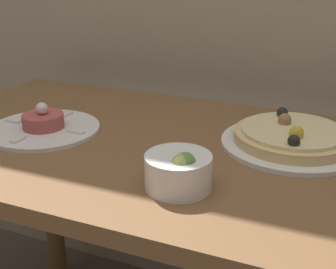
% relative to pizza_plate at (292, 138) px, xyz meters
% --- Properties ---
extents(dining_table, '(1.41, 0.67, 0.72)m').
position_rel_pizza_plate_xyz_m(dining_table, '(-0.15, -0.10, -0.12)').
color(dining_table, brown).
rests_on(dining_table, ground_plane).
extents(pizza_plate, '(0.30, 0.30, 0.06)m').
position_rel_pizza_plate_xyz_m(pizza_plate, '(0.00, 0.00, 0.00)').
color(pizza_plate, white).
rests_on(pizza_plate, dining_table).
extents(tartare_plate, '(0.26, 0.26, 0.07)m').
position_rel_pizza_plate_xyz_m(tartare_plate, '(-0.54, -0.14, -0.01)').
color(tartare_plate, white).
rests_on(tartare_plate, dining_table).
extents(small_bowl, '(0.12, 0.12, 0.08)m').
position_rel_pizza_plate_xyz_m(small_bowl, '(-0.15, -0.27, 0.02)').
color(small_bowl, white).
rests_on(small_bowl, dining_table).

